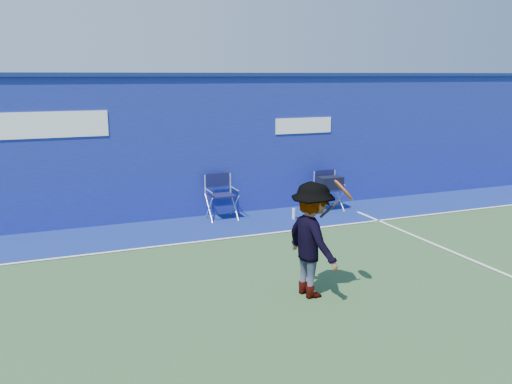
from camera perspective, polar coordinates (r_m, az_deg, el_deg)
name	(u,v)px	position (r m, az deg, el deg)	size (l,w,h in m)	color
ground	(227,317)	(7.12, -3.11, -13.02)	(80.00, 80.00, 0.00)	#2F502B
stadium_wall	(145,147)	(11.58, -11.63, 4.62)	(24.00, 0.50, 3.08)	navy
out_of_bounds_strip	(159,232)	(10.84, -10.19, -4.20)	(24.00, 1.80, 0.01)	navy
court_lines	(213,299)	(7.64, -4.60, -11.13)	(24.00, 12.00, 0.01)	white
directors_chair_left	(222,205)	(11.61, -3.64, -1.40)	(0.58, 0.52, 0.96)	silver
directors_chair_right	(329,194)	(12.43, 7.70, -0.22)	(0.54, 0.48, 0.90)	silver
water_bottle	(294,214)	(11.64, 3.99, -2.30)	(0.07, 0.07, 0.24)	silver
tennis_player	(312,240)	(7.53, 5.95, -5.00)	(0.93, 1.10, 1.65)	#EA4738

